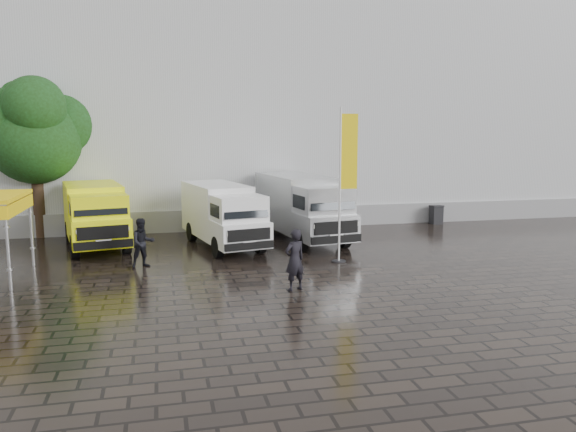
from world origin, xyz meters
name	(u,v)px	position (x,y,z in m)	size (l,w,h in m)	color
ground	(311,267)	(0.00, 0.00, 0.00)	(120.00, 120.00, 0.00)	black
exhibition_hall	(274,108)	(2.00, 16.00, 6.00)	(44.00, 16.00, 12.00)	silver
hall_plinth	(308,217)	(2.00, 7.95, 0.50)	(44.00, 0.15, 1.00)	gray
van_yellow	(95,217)	(-7.54, 5.14, 1.25)	(2.09, 5.43, 2.51)	#F6FF0D
van_white	(223,216)	(-2.54, 4.17, 1.24)	(1.91, 5.72, 2.48)	white
van_silver	(303,209)	(0.91, 4.70, 1.37)	(2.11, 6.33, 2.74)	silver
flagpole	(345,176)	(1.39, 0.61, 3.08)	(0.88, 0.50, 5.45)	black
tree	(32,132)	(-10.28, 8.22, 4.59)	(3.99, 4.07, 7.16)	black
wheelie_bin	(436,215)	(8.56, 7.42, 0.47)	(0.57, 0.57, 0.94)	black
person_front	(295,260)	(-1.20, -2.57, 0.91)	(0.67, 0.44, 1.82)	black
person_tent	(143,243)	(-5.62, 1.36, 0.85)	(0.82, 0.64, 1.69)	black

